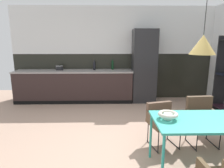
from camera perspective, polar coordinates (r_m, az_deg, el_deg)
ground_plane at (r=3.53m, az=2.70°, el=-18.16°), size 8.25×8.25×0.00m
back_wall_splashback_dark at (r=6.24m, az=0.78°, el=2.28°), size 6.06×0.12×1.37m
back_wall_panel_upper at (r=6.14m, az=0.82°, el=14.98°), size 6.06×0.12×1.37m
kitchen_counter at (r=6.01m, az=-10.63°, el=-0.55°), size 3.39×0.63×0.92m
refrigerator_column at (r=5.92m, az=9.03°, el=5.05°), size 0.67×0.60×2.08m
dining_table at (r=3.09m, az=28.31°, el=-9.73°), size 1.77×0.76×0.76m
armchair_near_window at (r=3.85m, az=24.13°, el=-7.91°), size 0.52×0.51×0.82m
armchair_facing_counter at (r=3.60m, az=14.09°, el=-9.28°), size 0.58×0.57×0.73m
fruit_bowl at (r=2.81m, az=15.62°, el=-8.39°), size 0.26×0.26×0.09m
cooking_pot at (r=6.08m, az=-14.67°, el=4.43°), size 0.21×0.21×0.15m
bottle_vinegar_dark at (r=6.00m, az=0.14°, el=5.37°), size 0.07×0.07×0.30m
bottle_oil_tall at (r=5.93m, az=-5.03°, el=5.16°), size 0.07×0.07×0.29m
pendant_lamp_over_table_near at (r=2.68m, az=24.36°, el=10.14°), size 0.31×0.31×1.08m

